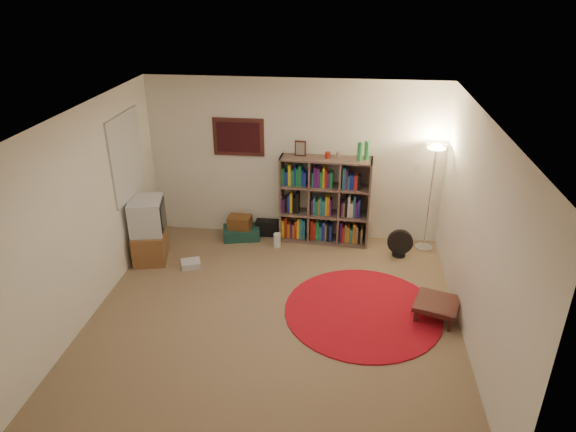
# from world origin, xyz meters

# --- Properties ---
(room) EXTENTS (4.54, 4.54, 2.54)m
(room) POSITION_xyz_m (-0.05, 0.05, 1.26)
(room) COLOR #82684C
(room) RESTS_ON ground
(bookshelf) EXTENTS (1.39, 0.46, 1.65)m
(bookshelf) POSITION_xyz_m (0.47, 2.10, 0.66)
(bookshelf) COLOR brown
(bookshelf) RESTS_ON ground
(floor_lamp) EXTENTS (0.34, 0.34, 1.67)m
(floor_lamp) POSITION_xyz_m (2.05, 2.00, 1.39)
(floor_lamp) COLOR white
(floor_lamp) RESTS_ON ground
(floor_fan) EXTENTS (0.38, 0.21, 0.43)m
(floor_fan) POSITION_xyz_m (1.64, 1.70, 0.22)
(floor_fan) COLOR black
(floor_fan) RESTS_ON ground
(tv_stand) EXTENTS (0.58, 0.73, 0.95)m
(tv_stand) POSITION_xyz_m (-2.01, 1.21, 0.46)
(tv_stand) COLOR brown
(tv_stand) RESTS_ON ground
(dvd_box) EXTENTS (0.33, 0.31, 0.09)m
(dvd_box) POSITION_xyz_m (-1.37, 1.04, 0.05)
(dvd_box) COLOR silver
(dvd_box) RESTS_ON ground
(suitcase) EXTENTS (0.63, 0.48, 0.18)m
(suitcase) POSITION_xyz_m (-0.82, 2.00, 0.09)
(suitcase) COLOR #153C33
(suitcase) RESTS_ON ground
(wicker_basket) EXTENTS (0.37, 0.27, 0.20)m
(wicker_basket) POSITION_xyz_m (-0.83, 1.99, 0.28)
(wicker_basket) COLOR #5A3316
(wicker_basket) RESTS_ON suitcase
(duffel_bag) EXTENTS (0.36, 0.30, 0.25)m
(duffel_bag) POSITION_xyz_m (-0.43, 2.22, 0.12)
(duffel_bag) COLOR black
(duffel_bag) RESTS_ON ground
(paper_towel) EXTENTS (0.13, 0.13, 0.23)m
(paper_towel) POSITION_xyz_m (-0.21, 1.77, 0.11)
(paper_towel) COLOR white
(paper_towel) RESTS_ON ground
(red_rug) EXTENTS (1.97, 1.97, 0.02)m
(red_rug) POSITION_xyz_m (1.09, 0.23, 0.01)
(red_rug) COLOR maroon
(red_rug) RESTS_ON ground
(side_table) EXTENTS (0.64, 0.64, 0.23)m
(side_table) POSITION_xyz_m (1.97, 0.22, 0.19)
(side_table) COLOR #361512
(side_table) RESTS_ON ground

